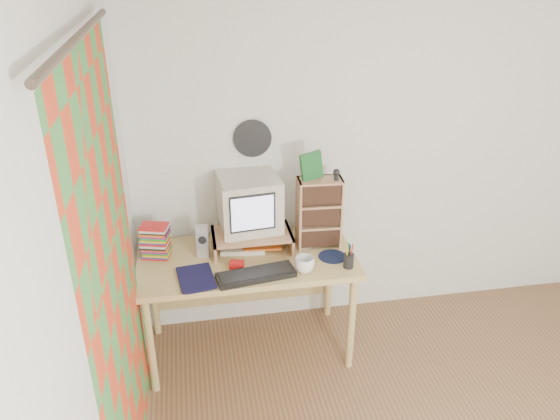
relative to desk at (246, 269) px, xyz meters
name	(u,v)px	position (x,y,z in m)	size (l,w,h in m)	color
back_wall	(385,155)	(1.03, 0.31, 0.63)	(3.50, 3.50, 0.00)	silver
left_wall	(91,351)	(-0.72, -1.44, 0.63)	(3.50, 3.50, 0.00)	silver
curtain	(118,297)	(-0.68, -0.96, 0.53)	(2.20, 2.20, 0.00)	red
wall_disc	(253,139)	(0.10, 0.29, 0.81)	(0.25, 0.25, 0.02)	black
desk	(246,269)	(0.00, 0.00, 0.00)	(1.40, 0.70, 0.75)	#D5B672
monitor_riser	(252,236)	(0.05, 0.04, 0.23)	(0.52, 0.30, 0.12)	#AD7D5B
crt_monitor	(250,205)	(0.05, 0.09, 0.43)	(0.38, 0.38, 0.36)	beige
speaker_left	(203,241)	(-0.27, 0.01, 0.24)	(0.08, 0.08, 0.21)	#BCBCC1
speaker_right	(305,232)	(0.40, 0.01, 0.24)	(0.08, 0.08, 0.21)	#BCBCC1
keyboard	(256,275)	(0.03, -0.31, 0.15)	(0.48, 0.16, 0.03)	black
dvd_stack	(155,240)	(-0.57, 0.04, 0.25)	(0.17, 0.12, 0.24)	brown
cd_rack	(319,213)	(0.49, 0.01, 0.37)	(0.29, 0.15, 0.48)	#AD7D5B
mug	(305,265)	(0.33, -0.29, 0.18)	(0.12, 0.12, 0.10)	white
diary	(179,279)	(-0.43, -0.29, 0.16)	(0.25, 0.19, 0.05)	black
mousepad	(332,257)	(0.55, -0.16, 0.14)	(0.18, 0.18, 0.00)	black
pen_cup	(349,258)	(0.61, -0.30, 0.20)	(0.06, 0.06, 0.13)	black
papers	(250,245)	(0.04, 0.06, 0.15)	(0.29, 0.21, 0.04)	silver
red_box	(237,265)	(-0.07, -0.18, 0.16)	(0.09, 0.05, 0.04)	red
game_box	(311,166)	(0.43, 0.02, 0.70)	(0.14, 0.03, 0.18)	#1A5D27
webcam	(336,174)	(0.59, -0.02, 0.65)	(0.04, 0.04, 0.08)	black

